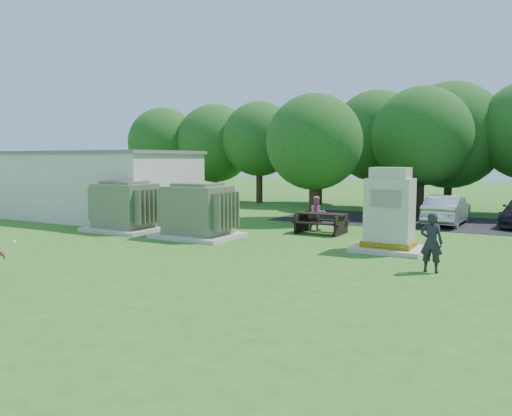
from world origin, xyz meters
The scene contains 13 objects.
ground centered at (0.00, 0.00, 0.00)m, with size 120.00×120.00×0.00m, color #2D6619.
service_building centered at (-11.00, 7.00, 1.60)m, with size 10.00×5.00×3.20m, color beige.
service_building_roof centered at (-11.00, 7.00, 3.27)m, with size 10.20×5.20×0.15m, color slate.
parking_strip centered at (7.00, 13.50, 0.01)m, with size 20.00×6.00×0.01m, color #232326.
transformer_left centered at (-6.50, 4.50, 0.97)m, with size 3.00×2.40×2.07m.
transformer_right centered at (-2.80, 4.50, 0.97)m, with size 3.00×2.40×2.07m.
generator_cabinet centered at (4.26, 5.20, 1.19)m, with size 2.22×1.82×2.71m.
picnic_table centered at (0.92, 7.70, 0.51)m, with size 1.92×1.44×0.82m.
person_by_generator centered at (6.00, 2.68, 0.80)m, with size 0.58×0.38×1.59m, color black.
person_at_picnic centered at (0.50, 8.30, 0.72)m, with size 0.70×0.55×1.45m, color #C56888.
car_white centered at (2.25, 13.57, 0.74)m, with size 1.76×4.37×1.49m, color silver.
car_silver_a centered at (4.89, 12.96, 0.67)m, with size 1.43×4.10×1.35m, color silver.
tree_row centered at (1.75, 18.50, 4.15)m, with size 41.30×13.30×7.30m.
Camera 1 is at (8.27, -10.82, 2.98)m, focal length 35.00 mm.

